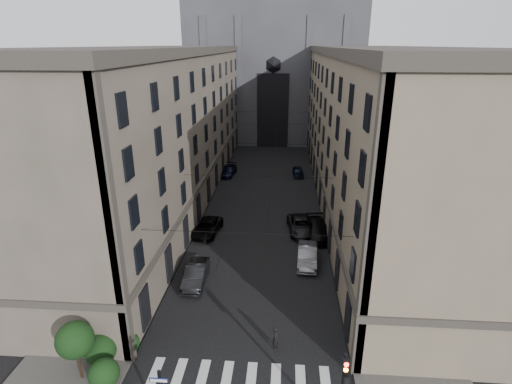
% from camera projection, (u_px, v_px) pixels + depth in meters
% --- Properties ---
extents(sidewalk_left, '(7.00, 80.00, 0.15)m').
position_uv_depth(sidewalk_left, '(187.00, 195.00, 53.77)').
color(sidewalk_left, '#383533').
rests_on(sidewalk_left, ground).
extents(sidewalk_right, '(7.00, 80.00, 0.15)m').
position_uv_depth(sidewalk_right, '(345.00, 199.00, 52.34)').
color(sidewalk_right, '#383533').
rests_on(sidewalk_right, ground).
extents(zebra_crossing, '(11.00, 3.20, 0.01)m').
position_uv_depth(zebra_crossing, '(238.00, 381.00, 24.09)').
color(zebra_crossing, beige).
rests_on(zebra_crossing, ground).
extents(building_left, '(13.60, 60.60, 18.85)m').
position_uv_depth(building_left, '(160.00, 126.00, 50.74)').
color(building_left, '#4C453A').
rests_on(building_left, ground).
extents(building_right, '(13.60, 60.60, 18.85)m').
position_uv_depth(building_right, '(375.00, 129.00, 48.91)').
color(building_right, brown).
rests_on(building_right, ground).
extents(gothic_tower, '(35.00, 23.00, 58.00)m').
position_uv_depth(gothic_tower, '(275.00, 51.00, 83.30)').
color(gothic_tower, '#2D2D33').
rests_on(gothic_tower, ground).
extents(shrub_cluster, '(3.90, 4.40, 3.90)m').
position_uv_depth(shrub_cluster, '(95.00, 350.00, 24.07)').
color(shrub_cluster, black).
rests_on(shrub_cluster, sidewalk_left).
extents(tram_wires, '(14.00, 60.00, 0.43)m').
position_uv_depth(tram_wires, '(265.00, 145.00, 50.21)').
color(tram_wires, black).
rests_on(tram_wires, ground).
extents(car_left_near, '(1.99, 4.07, 1.34)m').
position_uv_depth(car_left_near, '(193.00, 269.00, 34.90)').
color(car_left_near, slate).
rests_on(car_left_near, ground).
extents(car_left_midnear, '(1.82, 4.90, 1.60)m').
position_uv_depth(car_left_midnear, '(196.00, 274.00, 33.85)').
color(car_left_midnear, black).
rests_on(car_left_midnear, ground).
extents(car_left_midfar, '(3.02, 5.45, 1.44)m').
position_uv_depth(car_left_midfar, '(207.00, 227.00, 42.65)').
color(car_left_midfar, black).
rests_on(car_left_midfar, ground).
extents(car_left_far, '(2.64, 5.29, 1.47)m').
position_uv_depth(car_left_far, '(228.00, 171.00, 61.68)').
color(car_left_far, black).
rests_on(car_left_far, ground).
extents(car_right_near, '(1.99, 5.04, 1.63)m').
position_uv_depth(car_right_near, '(307.00, 255.00, 36.82)').
color(car_right_near, gray).
rests_on(car_right_near, ground).
extents(car_right_midnear, '(3.14, 5.75, 1.53)m').
position_uv_depth(car_right_midnear, '(301.00, 225.00, 43.05)').
color(car_right_midnear, black).
rests_on(car_right_midnear, ground).
extents(car_right_midfar, '(2.87, 5.81, 1.62)m').
position_uv_depth(car_right_midfar, '(318.00, 230.00, 41.98)').
color(car_right_midfar, black).
rests_on(car_right_midfar, ground).
extents(car_right_far, '(1.78, 4.01, 1.34)m').
position_uv_depth(car_right_far, '(298.00, 172.00, 61.41)').
color(car_right_far, black).
rests_on(car_right_far, ground).
extents(pedestrian, '(0.52, 0.68, 1.65)m').
position_uv_depth(pedestrian, '(276.00, 338.00, 26.47)').
color(pedestrian, black).
rests_on(pedestrian, ground).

